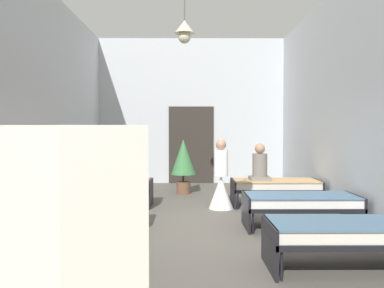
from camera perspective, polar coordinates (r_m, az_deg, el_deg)
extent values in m
cube|color=#59544C|center=(6.64, 0.10, -12.92)|extent=(6.37, 11.65, 0.10)
cube|color=silver|center=(12.05, -0.13, 4.94)|extent=(6.17, 0.20, 4.52)
cube|color=silver|center=(7.07, -25.06, 6.69)|extent=(0.20, 11.05, 4.52)
cube|color=silver|center=(7.11, 25.08, 6.66)|extent=(0.20, 11.05, 4.52)
cube|color=#2D2823|center=(11.92, -0.13, -0.13)|extent=(1.40, 0.06, 2.40)
cylinder|color=brown|center=(8.74, -1.13, 19.55)|extent=(0.02, 0.02, 0.46)
cone|color=beige|center=(8.63, -1.13, 17.14)|extent=(0.44, 0.44, 0.28)
sphere|color=beige|center=(8.58, -1.13, 15.72)|extent=(0.28, 0.28, 0.28)
cylinder|color=black|center=(4.50, -12.61, -17.44)|extent=(0.03, 0.03, 0.34)
cylinder|color=black|center=(5.17, -10.86, -14.81)|extent=(0.03, 0.03, 0.34)
cube|color=black|center=(5.02, -21.74, -13.04)|extent=(1.90, 0.84, 0.07)
cube|color=black|center=(4.79, -10.95, -14.74)|extent=(0.04, 0.84, 0.57)
cube|color=silver|center=(4.99, -21.76, -11.87)|extent=(1.82, 0.78, 0.14)
cube|color=#8C4C47|center=(4.97, -21.77, -10.95)|extent=(1.86, 0.82, 0.02)
cylinder|color=black|center=(4.53, 13.25, -17.34)|extent=(0.03, 0.03, 0.34)
cylinder|color=black|center=(5.20, 11.32, -14.74)|extent=(0.03, 0.03, 0.34)
cube|color=black|center=(5.06, 22.15, -12.92)|extent=(1.90, 0.84, 0.07)
cube|color=black|center=(4.81, 11.50, -14.67)|extent=(0.04, 0.84, 0.57)
cube|color=silver|center=(5.03, 22.17, -11.76)|extent=(1.82, 0.78, 0.14)
cube|color=slate|center=(5.01, 22.18, -10.85)|extent=(1.86, 0.82, 0.02)
cylinder|color=black|center=(6.77, -23.87, -10.88)|extent=(0.03, 0.03, 0.34)
cylinder|color=black|center=(7.42, -21.62, -9.71)|extent=(0.03, 0.03, 0.34)
cylinder|color=black|center=(6.30, -8.87, -11.71)|extent=(0.03, 0.03, 0.34)
cylinder|color=black|center=(6.99, -7.99, -10.31)|extent=(0.03, 0.03, 0.34)
cube|color=black|center=(6.78, -15.81, -9.00)|extent=(1.90, 0.84, 0.07)
cube|color=black|center=(7.09, -23.16, -9.31)|extent=(0.04, 0.84, 0.57)
cube|color=black|center=(6.61, -7.89, -10.00)|extent=(0.04, 0.84, 0.57)
cube|color=white|center=(6.76, -15.82, -8.12)|extent=(1.82, 0.78, 0.14)
cube|color=#8C4C47|center=(6.74, -15.83, -7.44)|extent=(1.86, 0.82, 0.02)
cylinder|color=black|center=(6.31, 9.10, -11.67)|extent=(0.03, 0.03, 0.34)
cylinder|color=black|center=(7.01, 8.11, -10.28)|extent=(0.03, 0.03, 0.34)
cylinder|color=black|center=(6.81, 23.95, -10.80)|extent=(0.03, 0.03, 0.34)
cylinder|color=black|center=(7.46, 21.64, -9.64)|extent=(0.03, 0.03, 0.34)
cube|color=black|center=(6.80, 15.93, -8.95)|extent=(1.90, 0.84, 0.07)
cube|color=black|center=(6.62, 8.06, -9.97)|extent=(0.04, 0.84, 0.57)
cube|color=black|center=(7.14, 23.21, -9.25)|extent=(0.04, 0.84, 0.57)
cube|color=white|center=(6.79, 15.94, -8.08)|extent=(1.82, 0.78, 0.14)
cube|color=slate|center=(6.77, 15.95, -7.40)|extent=(1.86, 0.82, 0.02)
cylinder|color=black|center=(8.51, -18.72, -8.15)|extent=(0.03, 0.03, 0.34)
cylinder|color=black|center=(9.19, -17.30, -7.38)|extent=(0.03, 0.03, 0.34)
cylinder|color=black|center=(8.14, -6.88, -8.52)|extent=(0.03, 0.03, 0.34)
cylinder|color=black|center=(8.84, -6.35, -7.66)|extent=(0.03, 0.03, 0.34)
cube|color=black|center=(8.59, -12.42, -6.60)|extent=(1.90, 0.84, 0.07)
cube|color=black|center=(8.85, -18.36, -6.99)|extent=(0.04, 0.84, 0.57)
cube|color=black|center=(8.46, -6.20, -7.30)|extent=(0.04, 0.84, 0.57)
cube|color=silver|center=(8.58, -12.43, -5.91)|extent=(1.82, 0.78, 0.14)
cube|color=#8C4C47|center=(8.57, -12.43, -5.36)|extent=(1.86, 0.82, 0.02)
cylinder|color=black|center=(8.15, 6.87, -8.51)|extent=(0.03, 0.03, 0.34)
cylinder|color=black|center=(8.85, 6.28, -7.65)|extent=(0.03, 0.03, 0.34)
cylinder|color=black|center=(8.55, 18.65, -8.11)|extent=(0.03, 0.03, 0.34)
cylinder|color=black|center=(9.22, 17.18, -7.34)|extent=(0.03, 0.03, 0.34)
cube|color=black|center=(8.62, 12.36, -6.58)|extent=(1.90, 0.84, 0.07)
cube|color=black|center=(8.48, 6.16, -7.29)|extent=(0.04, 0.84, 0.57)
cube|color=black|center=(8.88, 18.26, -6.95)|extent=(0.04, 0.84, 0.57)
cube|color=silver|center=(8.60, 12.37, -5.89)|extent=(1.82, 0.78, 0.14)
cube|color=tan|center=(8.59, 12.37, -5.34)|extent=(1.86, 0.82, 0.02)
cone|color=white|center=(8.17, 4.36, -7.19)|extent=(0.52, 0.52, 0.70)
cylinder|color=white|center=(8.09, 4.37, -2.82)|extent=(0.30, 0.30, 0.55)
sphere|color=#A87A5B|center=(8.07, 4.38, -0.09)|extent=(0.22, 0.22, 0.22)
cone|color=white|center=(8.07, 4.38, 0.45)|extent=(0.18, 0.18, 0.10)
cylinder|color=slate|center=(8.46, 10.12, -3.39)|extent=(0.32, 0.32, 0.58)
cube|color=slate|center=(8.48, 10.11, -5.07)|extent=(0.44, 0.44, 0.08)
sphere|color=#A87A5B|center=(8.43, 10.14, -0.68)|extent=(0.22, 0.22, 0.22)
cylinder|color=brown|center=(10.03, -1.31, -6.56)|extent=(0.37, 0.37, 0.31)
cylinder|color=brown|center=(10.00, -1.31, -5.12)|extent=(0.06, 0.06, 0.20)
cone|color=#3D7A42|center=(9.94, -1.31, -1.92)|extent=(0.64, 0.64, 0.92)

